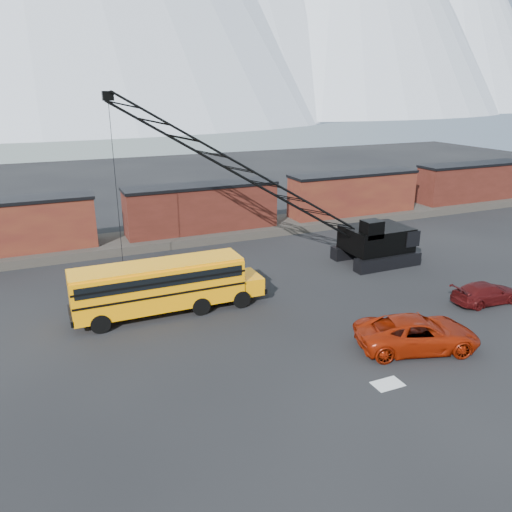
{
  "coord_description": "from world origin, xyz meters",
  "views": [
    {
      "loc": [
        -12.99,
        -19.7,
        12.93
      ],
      "look_at": [
        -1.23,
        7.14,
        3.0
      ],
      "focal_mm": 35.0,
      "sensor_mm": 36.0,
      "label": 1
    }
  ],
  "objects_px": {
    "maroon_suv": "(486,293)",
    "red_pickup": "(417,333)",
    "school_bus": "(165,285)",
    "crawler_crane": "(246,173)"
  },
  "relations": [
    {
      "from": "red_pickup",
      "to": "crawler_crane",
      "type": "xyz_separation_m",
      "value": [
        -3.52,
        14.5,
        6.35
      ]
    },
    {
      "from": "school_bus",
      "to": "crawler_crane",
      "type": "bearing_deg",
      "value": 33.96
    },
    {
      "from": "red_pickup",
      "to": "maroon_suv",
      "type": "height_order",
      "value": "red_pickup"
    },
    {
      "from": "maroon_suv",
      "to": "red_pickup",
      "type": "bearing_deg",
      "value": 112.4
    },
    {
      "from": "maroon_suv",
      "to": "crawler_crane",
      "type": "height_order",
      "value": "crawler_crane"
    },
    {
      "from": "maroon_suv",
      "to": "crawler_crane",
      "type": "distance_m",
      "value": 17.61
    },
    {
      "from": "red_pickup",
      "to": "crawler_crane",
      "type": "distance_m",
      "value": 16.21
    },
    {
      "from": "maroon_suv",
      "to": "school_bus",
      "type": "bearing_deg",
      "value": 73.07
    },
    {
      "from": "maroon_suv",
      "to": "crawler_crane",
      "type": "bearing_deg",
      "value": 47.21
    },
    {
      "from": "school_bus",
      "to": "red_pickup",
      "type": "xyz_separation_m",
      "value": [
        10.87,
        -9.54,
        -0.91
      ]
    }
  ]
}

